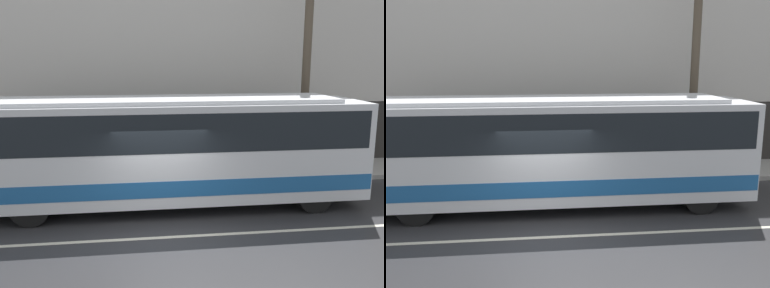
% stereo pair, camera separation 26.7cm
% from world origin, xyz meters
% --- Properties ---
extents(ground_plane, '(60.00, 60.00, 0.00)m').
position_xyz_m(ground_plane, '(0.00, 0.00, 0.00)').
color(ground_plane, '#2D2D30').
extents(sidewalk, '(60.00, 2.50, 0.15)m').
position_xyz_m(sidewalk, '(0.00, 5.25, 0.08)').
color(sidewalk, '#A09E99').
rests_on(sidewalk, ground_plane).
extents(building_facade, '(60.00, 0.35, 10.19)m').
position_xyz_m(building_facade, '(0.00, 6.65, 4.91)').
color(building_facade, silver).
rests_on(building_facade, ground_plane).
extents(lane_stripe, '(54.00, 0.14, 0.01)m').
position_xyz_m(lane_stripe, '(0.00, 0.00, 0.00)').
color(lane_stripe, beige).
rests_on(lane_stripe, ground_plane).
extents(transit_bus, '(11.80, 2.49, 3.22)m').
position_xyz_m(transit_bus, '(0.09, 2.26, 1.81)').
color(transit_bus, silver).
rests_on(transit_bus, ground_plane).
extents(utility_pole_near, '(0.29, 0.29, 8.26)m').
position_xyz_m(utility_pole_near, '(5.39, 4.78, 4.28)').
color(utility_pole_near, brown).
rests_on(utility_pole_near, sidewalk).
extents(pedestrian_waiting, '(0.36, 0.36, 1.66)m').
position_xyz_m(pedestrian_waiting, '(-3.36, 4.56, 0.92)').
color(pedestrian_waiting, '#333338').
rests_on(pedestrian_waiting, sidewalk).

